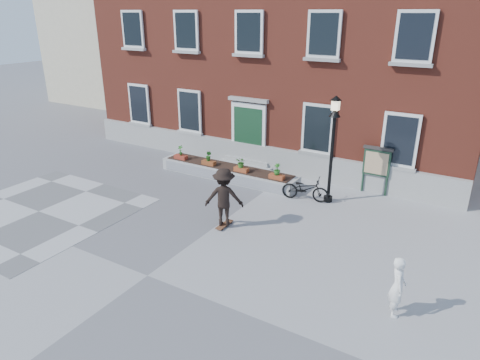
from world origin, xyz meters
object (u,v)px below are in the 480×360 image
Objects in this scene: bystander at (398,287)px; lamp_post at (333,135)px; bicycle at (305,189)px; skateboarder at (224,197)px; notice_board at (377,163)px.

bystander is 0.38× the size of lamp_post.
skateboarder is (-1.44, -3.30, 0.58)m from bicycle.
skateboarder reaches higher than bystander.
skateboarder is at bearing 54.93° from bystander.
notice_board is (-2.29, 6.91, 0.51)m from bystander.
bicycle is 1.17× the size of bystander.
lamp_post is at bearing -127.88° from notice_board.
skateboarder is at bearing 146.12° from bicycle.
bystander is at bearing -149.13° from bicycle.
lamp_post is 2.41m from notice_board.
bicycle is at bearing -155.82° from lamp_post.
skateboarder is (-5.77, 1.65, 0.29)m from bystander.
bicycle is 6.58m from bystander.
lamp_post reaches higher than bystander.
notice_board reaches higher than bystander.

